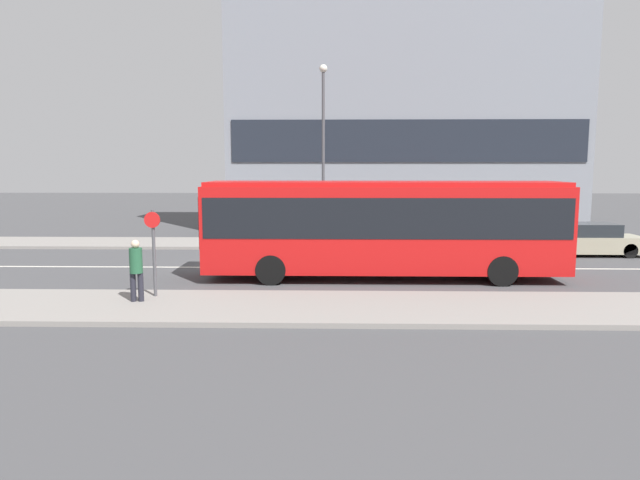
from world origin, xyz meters
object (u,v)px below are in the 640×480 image
parked_car_0 (589,240)px  bus_stop_sign (154,246)px  street_lamp (323,139)px  pedestrian_near_stop (136,267)px  city_bus (383,223)px

parked_car_0 → bus_stop_sign: bearing=-151.3°
street_lamp → bus_stop_sign: bearing=-112.6°
bus_stop_sign → pedestrian_near_stop: bearing=-114.7°
city_bus → parked_car_0: (9.18, 5.29, -1.23)m
street_lamp → pedestrian_near_stop: bearing=-112.8°
city_bus → pedestrian_near_stop: city_bus is taller
city_bus → pedestrian_near_stop: size_ratio=7.08×
parked_car_0 → street_lamp: bearing=169.2°
city_bus → pedestrian_near_stop: 8.02m
pedestrian_near_stop → bus_stop_sign: size_ratio=0.69×
parked_car_0 → bus_stop_sign: 18.04m
parked_car_0 → city_bus: bearing=-150.0°
parked_car_0 → pedestrian_near_stop: pedestrian_near_stop is taller
parked_car_0 → bus_stop_sign: bus_stop_sign is taller
pedestrian_near_stop → city_bus: bearing=-156.8°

